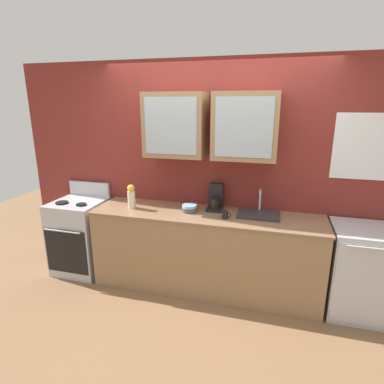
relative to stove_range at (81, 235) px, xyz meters
The scene contains 10 objects.
ground_plane 1.68m from the stove_range, ahead, with size 10.00×10.00×0.00m, color brown.
back_wall_unit 1.89m from the stove_range, 11.09° to the left, with size 4.83×0.46×2.54m.
counter 1.61m from the stove_range, ahead, with size 2.53×0.63×0.91m.
stove_range is the anchor object (origin of this frame).
sink_faucet 2.22m from the stove_range, ahead, with size 0.44×0.31×0.27m.
bowl_stack 1.51m from the stove_range, ahead, with size 0.17×0.17×0.08m.
vase 0.95m from the stove_range, ahead, with size 0.09×0.09×0.28m.
cup_near_sink 1.91m from the stove_range, ahead, with size 0.10×0.06×0.08m.
dishwasher 3.20m from the stove_range, ahead, with size 0.60×0.62×0.91m.
coffee_maker 1.78m from the stove_range, ahead, with size 0.17×0.20×0.29m.
Camera 1 is at (0.72, -3.13, 2.07)m, focal length 29.27 mm.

